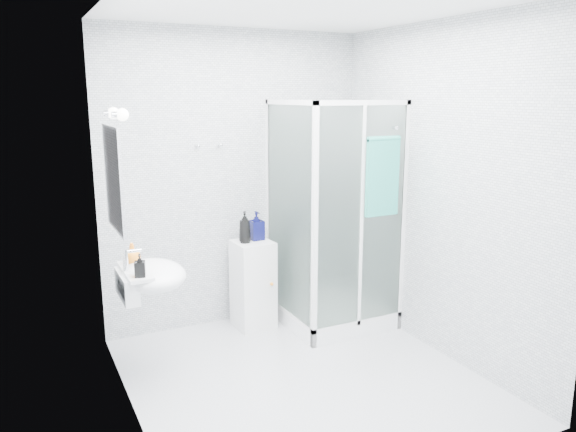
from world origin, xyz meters
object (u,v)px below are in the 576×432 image
wall_basin (149,277)px  shampoo_bottle_a (245,227)px  hand_towel (383,175)px  soap_dispenser_orange (132,253)px  soap_dispenser_black (140,265)px  storage_cabinet (253,284)px  shampoo_bottle_b (256,226)px  shower_enclosure (329,278)px

wall_basin → shampoo_bottle_a: 1.14m
hand_towel → shampoo_bottle_a: 1.25m
shampoo_bottle_a → soap_dispenser_orange: bearing=-156.7°
soap_dispenser_orange → soap_dispenser_black: bearing=-92.5°
wall_basin → storage_cabinet: size_ratio=0.71×
wall_basin → soap_dispenser_orange: 0.22m
storage_cabinet → soap_dispenser_black: soap_dispenser_black is taller
wall_basin → storage_cabinet: wall_basin is taller
wall_basin → soap_dispenser_black: size_ratio=3.64×
storage_cabinet → shampoo_bottle_b: shampoo_bottle_b is taller
hand_towel → shampoo_bottle_b: (-0.80, 0.73, -0.50)m
wall_basin → soap_dispenser_orange: size_ratio=3.72×
hand_towel → soap_dispenser_orange: hand_towel is taller
hand_towel → soap_dispenser_black: 2.05m
shower_enclosure → hand_towel: shower_enclosure is taller
soap_dispenser_black → hand_towel: bearing=2.6°
shower_enclosure → wall_basin: shower_enclosure is taller
shower_enclosure → shampoo_bottle_a: 0.88m
storage_cabinet → shampoo_bottle_b: size_ratio=3.09×
shampoo_bottle_a → shampoo_bottle_b: size_ratio=1.08×
soap_dispenser_black → shampoo_bottle_b: bearing=34.7°
hand_towel → shampoo_bottle_a: bearing=143.9°
storage_cabinet → shampoo_bottle_a: shampoo_bottle_a is taller
soap_dispenser_orange → shampoo_bottle_a: bearing=23.3°
storage_cabinet → shampoo_bottle_b: bearing=36.7°
soap_dispenser_orange → hand_towel: bearing=-6.7°
shampoo_bottle_a → soap_dispenser_orange: 1.14m
hand_towel → shampoo_bottle_b: bearing=137.6°
storage_cabinet → soap_dispenser_black: size_ratio=5.10×
shampoo_bottle_a → soap_dispenser_black: 1.31m
soap_dispenser_black → soap_dispenser_orange: bearing=87.5°
soap_dispenser_orange → soap_dispenser_black: 0.32m
wall_basin → hand_towel: hand_towel is taller
shampoo_bottle_a → soap_dispenser_black: size_ratio=1.78×
shower_enclosure → shampoo_bottle_b: bearing=149.3°
hand_towel → soap_dispenser_orange: (-1.98, 0.23, -0.47)m
shampoo_bottle_b → storage_cabinet: bearing=-140.4°
shampoo_bottle_b → wall_basin: bearing=-149.4°
shower_enclosure → soap_dispenser_black: shower_enclosure is taller
shower_enclosure → wall_basin: 1.72m
shower_enclosure → soap_dispenser_black: (-1.75, -0.49, 0.49)m
storage_cabinet → soap_dispenser_orange: (-1.12, -0.45, 0.55)m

